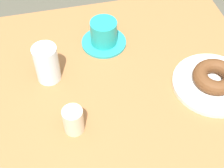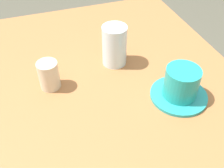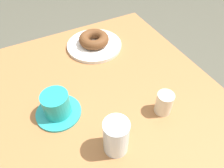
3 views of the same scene
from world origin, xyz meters
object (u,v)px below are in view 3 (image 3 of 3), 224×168
coffee_cup (57,106)px  sugar_jar (164,103)px  plate_chocolate_ring (94,45)px  donut_chocolate_ring (94,39)px  water_glass (116,137)px

coffee_cup → sugar_jar: coffee_cup is taller
plate_chocolate_ring → donut_chocolate_ring: (0.00, 0.00, 0.03)m
coffee_cup → sugar_jar: (-0.13, -0.27, -0.00)m
plate_chocolate_ring → water_glass: water_glass is taller
coffee_cup → sugar_jar: bearing=-115.6°
donut_chocolate_ring → sugar_jar: (-0.37, -0.05, 0.00)m
sugar_jar → plate_chocolate_ring: bearing=7.6°
water_glass → coffee_cup: bearing=29.6°
coffee_cup → water_glass: bearing=-150.4°
coffee_cup → sugar_jar: 0.30m
coffee_cup → plate_chocolate_ring: bearing=-42.4°
water_glass → sugar_jar: 0.18m
donut_chocolate_ring → sugar_jar: bearing=-172.4°
donut_chocolate_ring → water_glass: water_glass is taller
donut_chocolate_ring → water_glass: (-0.41, 0.13, 0.02)m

